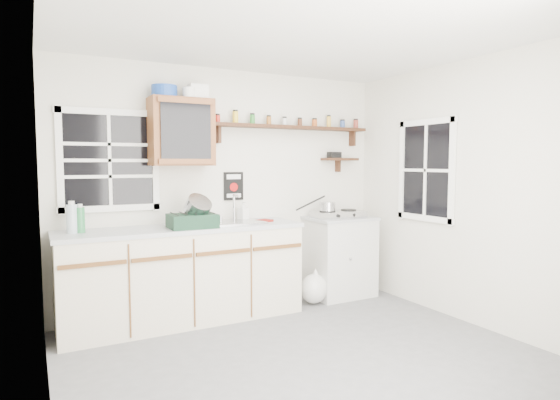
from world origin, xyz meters
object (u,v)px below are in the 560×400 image
at_px(spice_shelf, 293,127).
at_px(dish_rack, 194,217).
at_px(right_cabinet, 340,256).
at_px(upper_cabinet, 181,132).
at_px(main_cabinet, 185,274).
at_px(hotplate, 338,214).

bearing_deg(spice_shelf, dish_rack, -165.49).
xyz_separation_m(right_cabinet, upper_cabinet, (-1.80, 0.12, 1.37)).
relative_size(main_cabinet, spice_shelf, 1.21).
distance_m(main_cabinet, hotplate, 1.86).
bearing_deg(right_cabinet, dish_rack, -175.62).
bearing_deg(upper_cabinet, hotplate, -4.49).
xyz_separation_m(main_cabinet, dish_rack, (0.07, -0.11, 0.56)).
relative_size(upper_cabinet, spice_shelf, 0.34).
height_order(dish_rack, hotplate, dish_rack).
bearing_deg(right_cabinet, upper_cabinet, 176.24).
bearing_deg(hotplate, dish_rack, -172.16).
height_order(main_cabinet, hotplate, hotplate).
distance_m(main_cabinet, dish_rack, 0.58).
relative_size(right_cabinet, hotplate, 1.51).
height_order(spice_shelf, dish_rack, spice_shelf).
bearing_deg(spice_shelf, upper_cabinet, -176.90).
height_order(right_cabinet, spice_shelf, spice_shelf).
bearing_deg(hotplate, upper_cabinet, 179.53).
xyz_separation_m(upper_cabinet, hotplate, (1.76, -0.14, -0.88)).
bearing_deg(hotplate, spice_shelf, 160.64).
xyz_separation_m(dish_rack, hotplate, (1.73, 0.12, -0.08)).
bearing_deg(upper_cabinet, right_cabinet, -3.76).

